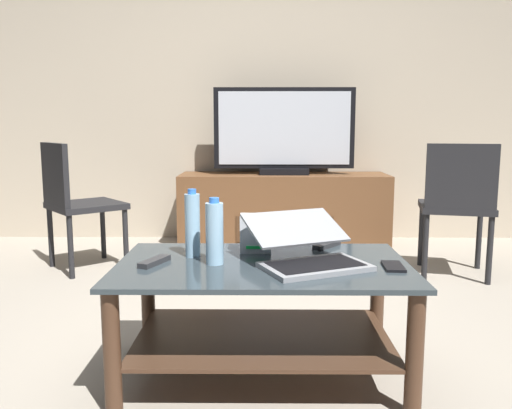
% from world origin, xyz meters
% --- Properties ---
extents(ground_plane, '(7.68, 7.68, 0.00)m').
position_xyz_m(ground_plane, '(0.00, 0.00, 0.00)').
color(ground_plane, '#9E9384').
extents(back_wall, '(6.40, 0.12, 2.80)m').
position_xyz_m(back_wall, '(0.00, 2.33, 1.40)').
color(back_wall, '#B2A38C').
rests_on(back_wall, ground).
extents(coffee_table, '(1.11, 0.67, 0.46)m').
position_xyz_m(coffee_table, '(0.05, -0.33, 0.31)').
color(coffee_table, '#2D383D').
rests_on(coffee_table, ground).
extents(media_cabinet, '(1.69, 0.50, 0.58)m').
position_xyz_m(media_cabinet, '(0.23, 2.01, 0.29)').
color(media_cabinet, brown).
rests_on(media_cabinet, ground).
extents(television, '(1.13, 0.20, 0.69)m').
position_xyz_m(television, '(0.23, 1.98, 0.92)').
color(television, black).
rests_on(television, media_cabinet).
extents(dining_chair, '(0.53, 0.53, 0.87)m').
position_xyz_m(dining_chair, '(1.30, 1.04, 0.50)').
color(dining_chair, black).
rests_on(dining_chair, ground).
extents(side_chair, '(0.62, 0.62, 0.87)m').
position_xyz_m(side_chair, '(-1.21, 1.21, 0.49)').
color(side_chair, black).
rests_on(side_chair, ground).
extents(laptop, '(0.50, 0.51, 0.18)m').
position_xyz_m(laptop, '(0.21, -0.36, 0.52)').
color(laptop, gray).
rests_on(laptop, coffee_table).
extents(router_box, '(0.13, 0.10, 0.15)m').
position_xyz_m(router_box, '(0.02, -0.14, 0.54)').
color(router_box, silver).
rests_on(router_box, coffee_table).
extents(water_bottle_near, '(0.06, 0.06, 0.27)m').
position_xyz_m(water_bottle_near, '(-0.23, -0.24, 0.59)').
color(water_bottle_near, '#99C6E5').
rests_on(water_bottle_near, coffee_table).
extents(water_bottle_far, '(0.07, 0.07, 0.25)m').
position_xyz_m(water_bottle_far, '(-0.13, -0.35, 0.58)').
color(water_bottle_far, '#99C6E5').
rests_on(water_bottle_far, coffee_table).
extents(cell_phone, '(0.08, 0.14, 0.01)m').
position_xyz_m(cell_phone, '(0.53, -0.40, 0.46)').
color(cell_phone, black).
rests_on(cell_phone, coffee_table).
extents(tv_remote, '(0.13, 0.15, 0.02)m').
position_xyz_m(tv_remote, '(0.33, -0.07, 0.47)').
color(tv_remote, '#2D2D30').
rests_on(tv_remote, coffee_table).
extents(soundbar_remote, '(0.10, 0.16, 0.02)m').
position_xyz_m(soundbar_remote, '(-0.36, -0.36, 0.47)').
color(soundbar_remote, '#2D2D30').
rests_on(soundbar_remote, coffee_table).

